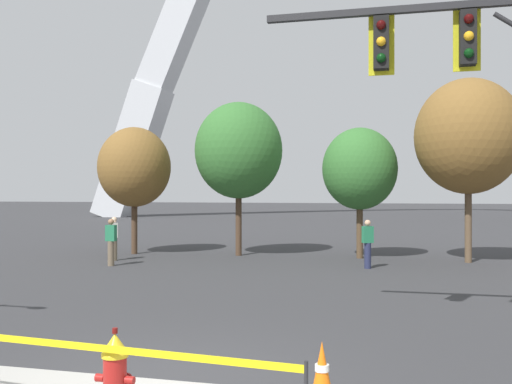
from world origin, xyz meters
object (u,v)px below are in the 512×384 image
at_px(fire_hydrant, 115,375).
at_px(traffic_cone_by_hydrant, 322,372).
at_px(pedestrian_walking_right, 114,238).
at_px(pedestrian_standing_center, 368,243).
at_px(pedestrian_walking_left, 111,242).
at_px(monument_arch, 362,25).

distance_m(fire_hydrant, traffic_cone_by_hydrant, 2.39).
bearing_deg(pedestrian_walking_right, fire_hydrant, -62.09).
bearing_deg(pedestrian_standing_center, pedestrian_walking_left, -170.63).
xyz_separation_m(pedestrian_standing_center, pedestrian_walking_right, (-9.08, -0.02, 0.00)).
bearing_deg(traffic_cone_by_hydrant, pedestrian_walking_right, 126.96).
bearing_deg(pedestrian_standing_center, fire_hydrant, -99.37).
height_order(fire_hydrant, pedestrian_walking_left, pedestrian_walking_left).
relative_size(traffic_cone_by_hydrant, pedestrian_walking_left, 0.46).
distance_m(traffic_cone_by_hydrant, pedestrian_walking_left, 13.68).
height_order(pedestrian_standing_center, pedestrian_walking_right, same).
xyz_separation_m(monument_arch, pedestrian_standing_center, (2.05, -33.71, -16.98)).
relative_size(traffic_cone_by_hydrant, pedestrian_walking_right, 0.46).
xyz_separation_m(fire_hydrant, pedestrian_walking_right, (-6.92, 13.07, 0.35)).
height_order(fire_hydrant, monument_arch, monument_arch).
relative_size(fire_hydrant, traffic_cone_by_hydrant, 1.36).
bearing_deg(pedestrian_walking_right, pedestrian_standing_center, 0.12).
bearing_deg(traffic_cone_by_hydrant, fire_hydrant, -156.10).
bearing_deg(monument_arch, pedestrian_standing_center, -86.53).
xyz_separation_m(fire_hydrant, pedestrian_walking_left, (-6.31, 11.69, 0.35)).
xyz_separation_m(pedestrian_walking_left, pedestrian_standing_center, (8.47, 1.40, 0.00)).
height_order(fire_hydrant, traffic_cone_by_hydrant, fire_hydrant).
bearing_deg(pedestrian_walking_right, pedestrian_walking_left, -66.04).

